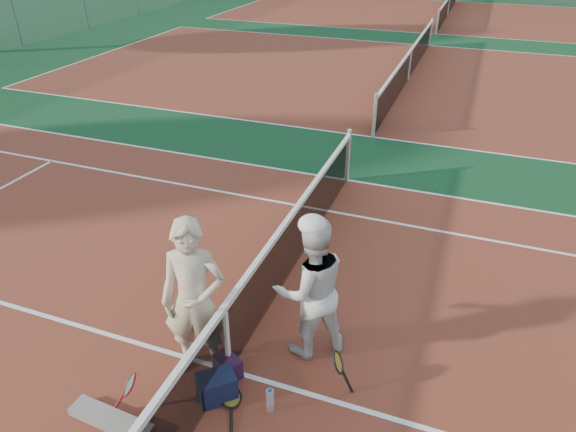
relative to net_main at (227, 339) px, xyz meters
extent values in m
plane|color=#0F391D|center=(0.00, 0.00, -0.51)|extent=(130.00, 130.00, 0.00)
cube|color=maroon|center=(0.00, 0.00, -0.51)|extent=(23.77, 10.97, 0.01)
cube|color=maroon|center=(0.00, 13.50, -0.51)|extent=(23.77, 10.97, 0.01)
cube|color=maroon|center=(0.00, 27.00, -0.51)|extent=(23.77, 10.97, 0.01)
imported|color=beige|center=(-0.35, -0.04, 0.51)|extent=(0.85, 0.67, 2.04)
imported|color=silver|center=(0.77, 0.71, 0.42)|extent=(1.15, 1.11, 1.86)
cube|color=#111733|center=(0.05, -0.40, -0.35)|extent=(0.50, 0.49, 0.33)
cube|color=#29102C|center=(0.01, -0.06, -0.38)|extent=(0.40, 0.35, 0.27)
cube|color=slate|center=(-0.86, -1.11, -0.46)|extent=(1.00, 0.29, 0.10)
cylinder|color=#C5E3F9|center=(0.67, -0.35, -0.36)|extent=(0.09, 0.09, 0.30)
camera|label=1|loc=(2.18, -3.85, 4.22)|focal=32.00mm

